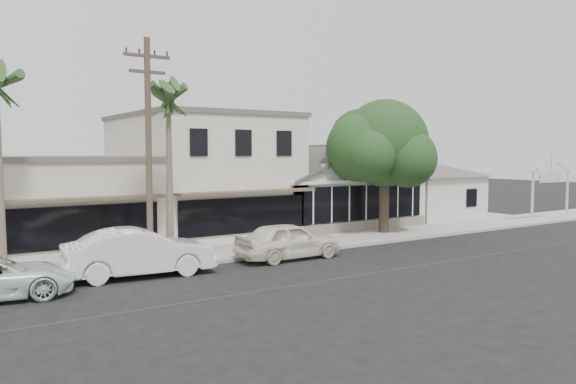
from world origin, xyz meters
TOP-DOWN VIEW (x-y plane):
  - ground at (0.00, 0.00)m, footprint 140.00×140.00m
  - sidewalk_north at (-8.00, 6.75)m, footprint 90.00×3.50m
  - corner_shop at (5.00, 12.47)m, footprint 10.40×8.60m
  - side_cottage at (13.20, 11.50)m, footprint 6.00×6.00m
  - arch_sign at (18.40, 5.30)m, footprint 4.12×0.12m
  - row_building_near at (-3.00, 13.50)m, footprint 8.00×10.00m
  - row_building_midnear at (-12.00, 13.50)m, footprint 10.00×10.00m
  - utility_pole at (-9.00, 5.20)m, footprint 1.80×0.24m
  - car_0 at (-3.17, 4.20)m, footprint 4.75×1.94m
  - car_1 at (-9.70, 4.42)m, footprint 5.64×2.46m
  - shade_tree at (5.25, 7.47)m, footprint 6.83×6.18m
  - palm_east at (-8.00, 5.64)m, footprint 2.60×2.60m

SIDE VIEW (x-z plane):
  - ground at x=0.00m, z-range 0.00..0.00m
  - sidewalk_north at x=-8.00m, z-range 0.00..0.15m
  - car_0 at x=-3.17m, z-range 0.00..1.61m
  - car_1 at x=-9.70m, z-range 0.00..1.80m
  - side_cottage at x=13.20m, z-range 0.00..3.00m
  - row_building_midnear at x=-12.00m, z-range 0.00..4.20m
  - corner_shop at x=5.00m, z-range 0.07..5.17m
  - arch_sign at x=18.40m, z-range 1.18..5.13m
  - row_building_near at x=-3.00m, z-range 0.00..6.50m
  - utility_pole at x=-9.00m, z-range 0.29..9.29m
  - shade_tree at x=5.25m, z-range 1.20..8.78m
  - palm_east at x=-8.00m, z-range 2.82..10.67m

